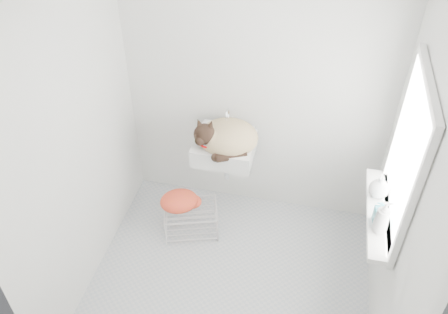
% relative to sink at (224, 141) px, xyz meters
% --- Properties ---
extents(floor, '(2.20, 2.00, 0.02)m').
position_rel_sink_xyz_m(floor, '(0.21, -0.74, -0.85)').
color(floor, '#9DA4AB').
rests_on(floor, ground).
extents(back_wall, '(2.20, 0.02, 2.50)m').
position_rel_sink_xyz_m(back_wall, '(0.21, 0.26, 0.40)').
color(back_wall, silver).
rests_on(back_wall, ground).
extents(right_wall, '(0.02, 2.00, 2.50)m').
position_rel_sink_xyz_m(right_wall, '(1.31, -0.74, 0.40)').
color(right_wall, silver).
rests_on(right_wall, ground).
extents(left_wall, '(0.02, 2.00, 2.50)m').
position_rel_sink_xyz_m(left_wall, '(-0.89, -0.74, 0.40)').
color(left_wall, silver).
rests_on(left_wall, ground).
extents(window_glass, '(0.01, 0.80, 1.00)m').
position_rel_sink_xyz_m(window_glass, '(1.29, -0.54, 0.50)').
color(window_glass, white).
rests_on(window_glass, right_wall).
extents(window_frame, '(0.04, 0.90, 1.10)m').
position_rel_sink_xyz_m(window_frame, '(1.28, -0.54, 0.50)').
color(window_frame, white).
rests_on(window_frame, right_wall).
extents(windowsill, '(0.16, 0.88, 0.04)m').
position_rel_sink_xyz_m(windowsill, '(1.22, -0.54, -0.02)').
color(windowsill, white).
rests_on(windowsill, right_wall).
extents(sink, '(0.49, 0.43, 0.20)m').
position_rel_sink_xyz_m(sink, '(0.00, 0.00, 0.00)').
color(sink, silver).
rests_on(sink, back_wall).
extents(faucet, '(0.18, 0.12, 0.18)m').
position_rel_sink_xyz_m(faucet, '(0.00, 0.18, 0.14)').
color(faucet, silver).
rests_on(faucet, sink).
extents(cat, '(0.54, 0.47, 0.32)m').
position_rel_sink_xyz_m(cat, '(0.01, -0.02, 0.04)').
color(cat, tan).
rests_on(cat, sink).
extents(wire_rack, '(0.52, 0.43, 0.27)m').
position_rel_sink_xyz_m(wire_rack, '(-0.24, -0.27, -0.70)').
color(wire_rack, silver).
rests_on(wire_rack, floor).
extents(towel, '(0.40, 0.35, 0.14)m').
position_rel_sink_xyz_m(towel, '(-0.34, -0.27, -0.55)').
color(towel, '#D27000').
rests_on(towel, wire_rack).
extents(bottle_a, '(0.09, 0.09, 0.22)m').
position_rel_sink_xyz_m(bottle_a, '(1.21, -0.72, 0.00)').
color(bottle_a, silver).
rests_on(bottle_a, windowsill).
extents(bottle_b, '(0.09, 0.09, 0.18)m').
position_rel_sink_xyz_m(bottle_b, '(1.21, -0.65, 0.00)').
color(bottle_b, teal).
rests_on(bottle_b, windowsill).
extents(bottle_c, '(0.20, 0.20, 0.18)m').
position_rel_sink_xyz_m(bottle_c, '(1.21, -0.38, 0.00)').
color(bottle_c, white).
rests_on(bottle_c, windowsill).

